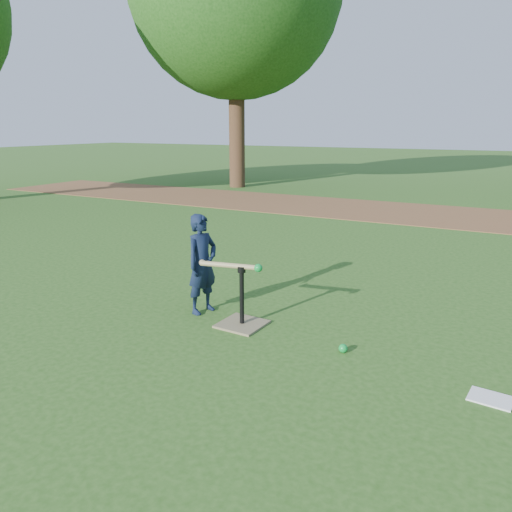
% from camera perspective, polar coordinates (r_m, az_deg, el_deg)
% --- Properties ---
extents(ground, '(80.00, 80.00, 0.00)m').
position_cam_1_polar(ground, '(5.01, -0.12, -8.15)').
color(ground, '#285116').
rests_on(ground, ground).
extents(dirt_strip, '(24.00, 3.00, 0.01)m').
position_cam_1_polar(dirt_strip, '(11.93, 17.19, 4.71)').
color(dirt_strip, brown).
rests_on(dirt_strip, ground).
extents(child, '(0.33, 0.43, 1.06)m').
position_cam_1_polar(child, '(5.28, -6.16, -0.92)').
color(child, black).
rests_on(child, ground).
extents(wiffle_ball_ground, '(0.08, 0.08, 0.08)m').
position_cam_1_polar(wiffle_ball_ground, '(4.54, 9.92, -10.35)').
color(wiffle_ball_ground, '#0D9232').
rests_on(wiffle_ball_ground, ground).
extents(clipboard, '(0.32, 0.26, 0.01)m').
position_cam_1_polar(clipboard, '(4.18, 25.23, -14.52)').
color(clipboard, white).
rests_on(clipboard, ground).
extents(batting_tee, '(0.45, 0.45, 0.61)m').
position_cam_1_polar(batting_tee, '(5.02, -1.62, -6.74)').
color(batting_tee, '#7E7150').
rests_on(batting_tee, ground).
extents(swing_action, '(0.70, 0.16, 0.10)m').
position_cam_1_polar(swing_action, '(4.88, -2.68, -1.12)').
color(swing_action, tan).
rests_on(swing_action, ground).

